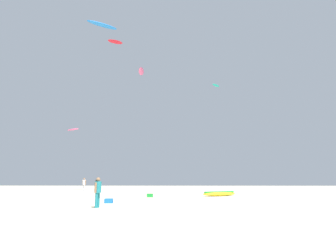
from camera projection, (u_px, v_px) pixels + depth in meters
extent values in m
plane|color=beige|center=(157.00, 216.00, 13.01)|extent=(120.00, 120.00, 0.00)
cylinder|color=teal|center=(98.00, 200.00, 16.97)|extent=(0.16, 0.16, 0.86)
cylinder|color=teal|center=(96.00, 200.00, 16.79)|extent=(0.16, 0.16, 0.86)
cylinder|color=teal|center=(98.00, 187.00, 17.02)|extent=(0.40, 0.40, 0.65)
cylinder|color=#936B4C|center=(100.00, 187.00, 17.23)|extent=(0.12, 0.12, 0.60)
cylinder|color=#936B4C|center=(96.00, 188.00, 16.80)|extent=(0.12, 0.12, 0.60)
sphere|color=#936B4C|center=(98.00, 179.00, 17.10)|extent=(0.23, 0.23, 0.23)
cylinder|color=silver|center=(83.00, 188.00, 38.47)|extent=(0.17, 0.17, 0.89)
cylinder|color=silver|center=(84.00, 188.00, 38.39)|extent=(0.17, 0.17, 0.89)
cylinder|color=silver|center=(84.00, 182.00, 38.57)|extent=(0.41, 0.41, 0.66)
cylinder|color=#936B4C|center=(83.00, 183.00, 38.66)|extent=(0.12, 0.12, 0.61)
cylinder|color=#936B4C|center=(86.00, 183.00, 38.47)|extent=(0.12, 0.12, 0.61)
sphere|color=#936B4C|center=(84.00, 179.00, 38.65)|extent=(0.24, 0.24, 0.24)
cylinder|color=#B21E23|center=(97.00, 189.00, 37.05)|extent=(0.17, 0.17, 0.88)
cylinder|color=#B21E23|center=(96.00, 189.00, 37.19)|extent=(0.17, 0.17, 0.88)
cylinder|color=black|center=(97.00, 182.00, 37.26)|extent=(0.41, 0.41, 0.66)
cylinder|color=brown|center=(98.00, 183.00, 37.09)|extent=(0.12, 0.12, 0.61)
cylinder|color=brown|center=(96.00, 183.00, 37.41)|extent=(0.12, 0.12, 0.61)
sphere|color=brown|center=(97.00, 179.00, 37.34)|extent=(0.24, 0.24, 0.24)
ellipsoid|color=yellow|center=(219.00, 194.00, 28.50)|extent=(3.86, 2.77, 0.47)
cylinder|color=green|center=(219.00, 192.00, 28.54)|extent=(3.15, 1.81, 0.17)
cube|color=green|center=(150.00, 195.00, 26.67)|extent=(0.56, 0.36, 0.32)
cube|color=blue|center=(109.00, 201.00, 20.03)|extent=(0.56, 0.36, 0.32)
ellipsoid|color=red|center=(115.00, 42.00, 53.27)|extent=(2.80, 1.99, 0.66)
ellipsoid|color=#E5598C|center=(141.00, 71.00, 54.35)|extent=(1.09, 3.76, 0.95)
ellipsoid|color=blue|center=(102.00, 25.00, 39.05)|extent=(4.18, 3.39, 0.68)
ellipsoid|color=#19B29E|center=(216.00, 85.00, 57.32)|extent=(1.97, 2.16, 0.26)
ellipsoid|color=#E5598C|center=(73.00, 129.00, 56.41)|extent=(3.22, 2.60, 0.45)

